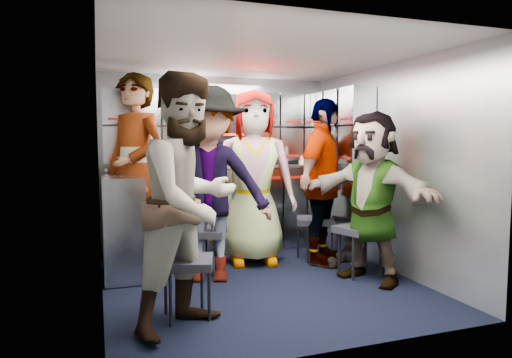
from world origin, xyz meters
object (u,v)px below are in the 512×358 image
object	(u,v)px
attendant_arc_a	(190,202)
attendant_arc_e	(371,197)
attendant_standing	(136,173)
jump_seat_near_right	(360,232)
attendant_arc_c	(253,177)
attendant_arc_b	(209,184)
jump_seat_center	(248,224)
jump_seat_near_left	(187,265)
jump_seat_mid_left	(205,234)
attendant_arc_d	(323,182)
jump_seat_mid_right	(315,223)

from	to	relation	value
attendant_arc_a	attendant_arc_e	xyz separation A→B (m)	(1.81, 0.51, -0.10)
attendant_standing	attendant_arc_e	bearing A→B (deg)	25.06
jump_seat_near_right	attendant_arc_c	size ratio (longest dim) A/B	0.28
attendant_arc_b	attendant_arc_e	distance (m)	1.53
jump_seat_center	attendant_arc_b	distance (m)	1.02
jump_seat_near_left	jump_seat_mid_left	world-z (taller)	jump_seat_mid_left
attendant_arc_a	attendant_arc_e	bearing A→B (deg)	-18.73
jump_seat_center	attendant_arc_e	distance (m)	1.49
jump_seat_near_right	jump_seat_near_left	bearing A→B (deg)	-164.34
jump_seat_near_right	attendant_standing	world-z (taller)	attendant_standing
jump_seat_center	attendant_arc_a	distance (m)	2.00
attendant_arc_c	jump_seat_center	bearing A→B (deg)	101.13
jump_seat_near_right	attendant_arc_c	distance (m)	1.26
jump_seat_mid_left	attendant_arc_a	size ratio (longest dim) A/B	0.28
attendant_standing	attendant_arc_e	world-z (taller)	attendant_standing
jump_seat_mid_left	attendant_arc_d	bearing A→B (deg)	-0.64
jump_seat_mid_left	jump_seat_mid_right	xyz separation A→B (m)	(1.29, 0.17, 0.01)
jump_seat_near_left	jump_seat_center	distance (m)	1.78
attendant_arc_e	attendant_arc_d	bearing A→B (deg)	169.44
jump_seat_near_right	attendant_arc_a	world-z (taller)	attendant_arc_a
jump_seat_near_left	jump_seat_mid_right	size ratio (longest dim) A/B	0.91
jump_seat_near_left	attendant_arc_b	distance (m)	1.06
jump_seat_mid_left	attendant_standing	xyz separation A→B (m)	(-0.62, 0.38, 0.60)
attendant_arc_e	attendant_arc_b	bearing A→B (deg)	-132.75
jump_seat_mid_left	jump_seat_near_left	bearing A→B (deg)	-110.02
attendant_arc_b	attendant_arc_c	distance (m)	0.75
jump_seat_near_left	attendant_arc_c	xyz separation A→B (m)	(0.98, 1.31, 0.53)
jump_seat_mid_left	attendant_arc_b	distance (m)	0.54
attendant_arc_e	jump_seat_mid_left	bearing A→B (deg)	-138.82
jump_seat_near_right	attendant_arc_e	size ratio (longest dim) A/B	0.32
jump_seat_mid_left	attendant_arc_b	xyz separation A→B (m)	(0.00, -0.18, 0.51)
jump_seat_center	attendant_arc_d	xyz separation A→B (m)	(0.69, -0.47, 0.50)
jump_seat_mid_left	jump_seat_mid_right	size ratio (longest dim) A/B	0.98
jump_seat_near_left	attendant_standing	size ratio (longest dim) A/B	0.23
attendant_standing	attendant_arc_b	xyz separation A→B (m)	(0.62, -0.56, -0.09)
attendant_arc_d	jump_seat_near_right	bearing A→B (deg)	-115.95
jump_seat_mid_left	attendant_arc_c	world-z (taller)	attendant_arc_c
jump_seat_near_right	attendant_arc_d	distance (m)	0.70
jump_seat_mid_right	attendant_arc_d	distance (m)	0.51
attendant_standing	attendant_arc_d	world-z (taller)	attendant_standing
attendant_arc_c	attendant_arc_b	bearing A→B (deg)	-131.73
attendant_arc_e	jump_seat_mid_right	bearing A→B (deg)	166.97
attendant_standing	jump_seat_mid_right	bearing A→B (deg)	46.43
jump_seat_center	attendant_arc_d	size ratio (longest dim) A/B	0.26
attendant_arc_c	attendant_arc_e	world-z (taller)	attendant_arc_c
attendant_arc_b	attendant_arc_d	bearing A→B (deg)	23.84
attendant_arc_b	jump_seat_near_left	bearing A→B (deg)	-97.31
jump_seat_near_left	attendant_arc_d	distance (m)	2.01
jump_seat_center	attendant_arc_e	bearing A→B (deg)	-54.16
jump_seat_center	attendant_standing	distance (m)	1.37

